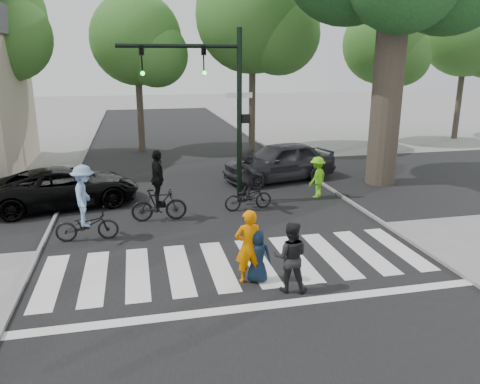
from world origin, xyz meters
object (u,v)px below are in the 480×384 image
Objects in this scene: pedestrian_child at (258,256)px; car_grey at (279,162)px; cyclist_right at (248,183)px; traffic_signal at (215,93)px; cyclist_left at (85,208)px; pedestrian_woman at (249,247)px; cyclist_mid at (158,192)px; pedestrian_adult at (290,257)px; car_suv at (65,187)px.

car_grey reaches higher than pedestrian_child.
pedestrian_child is 5.40m from cyclist_right.
traffic_signal is at bearing 134.58° from cyclist_right.
cyclist_left is at bearing -67.57° from car_grey.
pedestrian_woman is 5.11m from cyclist_mid.
traffic_signal reaches higher than pedestrian_adult.
traffic_signal reaches higher than pedestrian_woman.
cyclist_left is (-4.07, 3.55, 0.32)m from pedestrian_child.
cyclist_left is (-4.66, 4.14, 0.14)m from pedestrian_adult.
pedestrian_adult reaches higher than car_suv.
cyclist_right is at bearing -103.44° from pedestrian_woman.
cyclist_left is (-3.86, 3.53, 0.07)m from pedestrian_woman.
car_suv is (-5.19, 0.85, -3.21)m from traffic_signal.
pedestrian_adult is 0.74× the size of cyclist_left.
traffic_signal is 5.16m from car_grey.
pedestrian_adult is 0.71× the size of cyclist_mid.
pedestrian_woman reaches higher than pedestrian_child.
pedestrian_child is at bearing -67.70° from cyclist_mid.
pedestrian_child is 0.85m from pedestrian_adult.
pedestrian_woman is at bearing -103.59° from cyclist_right.
car_suv is at bearing 170.75° from traffic_signal.
traffic_signal is 7.04m from pedestrian_child.
pedestrian_child is at bearing -33.86° from car_grey.
cyclist_mid is (-2.56, 5.41, 0.13)m from pedestrian_adult.
car_suv is at bearing -37.83° from pedestrian_child.
cyclist_mid is (2.10, 1.27, -0.01)m from cyclist_left.
cyclist_mid is at bearing -45.63° from pedestrian_adult.
cyclist_mid is at bearing -145.80° from traffic_signal.
cyclist_right is (3.04, 0.47, 0.02)m from cyclist_mid.
pedestrian_adult reaches higher than pedestrian_child.
pedestrian_child is at bearing -156.96° from car_suv.
cyclist_mid is 0.46× the size of car_suv.
cyclist_mid reaches higher than car_suv.
traffic_signal is at bearing 34.20° from cyclist_mid.
cyclist_left reaches higher than cyclist_right.
car_grey reaches higher than car_suv.
cyclist_left is at bearing -148.90° from cyclist_mid.
pedestrian_adult is 0.34× the size of car_grey.
pedestrian_child is (-0.12, -6.24, -3.26)m from traffic_signal.
cyclist_left reaches higher than car_grey.
pedestrian_woman is 1.01m from pedestrian_adult.
car_grey is at bearing -90.34° from car_suv.
car_grey is at bearing -86.91° from pedestrian_adult.
car_suv is at bearing 105.72° from cyclist_left.
traffic_signal is at bearing -67.10° from pedestrian_adult.
cyclist_mid is at bearing -69.67° from pedestrian_woman.
cyclist_right is at bearing -45.42° from traffic_signal.
pedestrian_child is at bearing -41.07° from cyclist_left.
car_suv is (-6.13, 1.80, -0.27)m from cyclist_right.
pedestrian_adult is 9.87m from car_grey.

